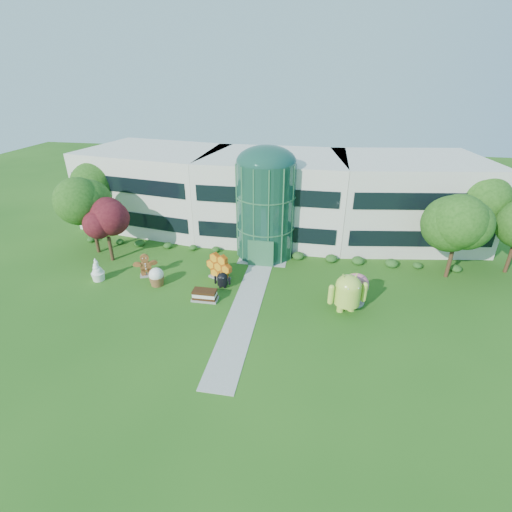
% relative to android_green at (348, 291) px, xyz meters
% --- Properties ---
extents(ground, '(140.00, 140.00, 0.00)m').
position_rel_android_green_xyz_m(ground, '(-8.25, -2.50, -1.93)').
color(ground, '#215114').
rests_on(ground, ground).
extents(building, '(46.00, 15.00, 9.30)m').
position_rel_android_green_xyz_m(building, '(-8.25, 15.50, 2.72)').
color(building, beige).
rests_on(building, ground).
extents(atrium, '(6.00, 6.00, 9.80)m').
position_rel_android_green_xyz_m(atrium, '(-8.25, 9.50, 2.97)').
color(atrium, '#194738').
rests_on(atrium, ground).
extents(walkway, '(2.40, 20.00, 0.04)m').
position_rel_android_green_xyz_m(walkway, '(-8.25, -0.50, -1.91)').
color(walkway, '#9E9E93').
rests_on(walkway, ground).
extents(tree_red, '(4.00, 4.00, 6.00)m').
position_rel_android_green_xyz_m(tree_red, '(-23.75, 5.00, 1.07)').
color(tree_red, '#3F0C14').
rests_on(tree_red, ground).
extents(trees_backdrop, '(52.00, 8.00, 8.40)m').
position_rel_android_green_xyz_m(trees_backdrop, '(-8.25, 10.50, 2.27)').
color(trees_backdrop, '#1B4511').
rests_on(trees_backdrop, ground).
extents(android_green, '(3.95, 3.22, 3.86)m').
position_rel_android_green_xyz_m(android_green, '(0.00, 0.00, 0.00)').
color(android_green, '#B2D444').
rests_on(android_green, ground).
extents(android_black, '(1.60, 1.11, 1.77)m').
position_rel_android_green_xyz_m(android_black, '(-10.97, 1.71, -1.05)').
color(android_black, black).
rests_on(android_black, ground).
extents(donut, '(3.02, 2.36, 2.83)m').
position_rel_android_green_xyz_m(donut, '(0.54, 1.47, -0.51)').
color(donut, '#D5517B').
rests_on(donut, ground).
extents(gingerbread, '(2.71, 1.95, 2.34)m').
position_rel_android_green_xyz_m(gingerbread, '(-18.78, 2.54, -0.76)').
color(gingerbread, brown).
rests_on(gingerbread, ground).
extents(ice_cream_sandwich, '(2.23, 1.13, 0.99)m').
position_rel_android_green_xyz_m(ice_cream_sandwich, '(-11.96, -0.55, -1.43)').
color(ice_cream_sandwich, black).
rests_on(ice_cream_sandwich, ground).
extents(honeycomb, '(3.16, 2.22, 2.35)m').
position_rel_android_green_xyz_m(honeycomb, '(-11.70, 3.32, -0.76)').
color(honeycomb, orange).
rests_on(honeycomb, ground).
extents(froyo, '(1.47, 1.47, 2.28)m').
position_rel_android_green_xyz_m(froyo, '(-22.92, 0.98, -0.79)').
color(froyo, white).
rests_on(froyo, ground).
extents(cupcake, '(1.76, 1.76, 1.74)m').
position_rel_android_green_xyz_m(cupcake, '(-17.07, 1.12, -1.06)').
color(cupcake, white).
rests_on(cupcake, ground).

